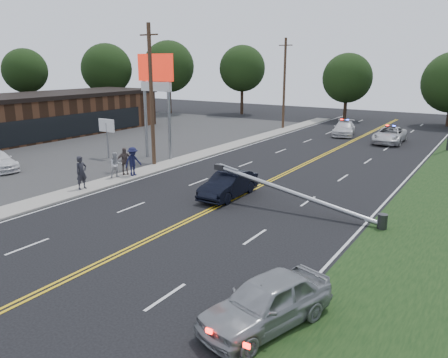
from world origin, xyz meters
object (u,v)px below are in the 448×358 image
Objects in this scene: crashed_sedan at (228,185)px; small_sign at (107,129)px; pylon_sign at (156,81)px; utility_pole_far at (284,84)px; emergency_a at (390,135)px; bystander_d at (124,161)px; bystander_b at (116,165)px; fallen_streetlight at (303,196)px; waiting_sedan at (267,302)px; utility_pole_mid at (151,96)px; bystander_a at (81,173)px; emergency_b at (344,128)px; bystander_c at (133,161)px.

small_sign is at bearing 163.78° from crashed_sedan.
utility_pole_far reaches higher than pylon_sign.
crashed_sedan is 23.06m from emergency_a.
crashed_sedan is 2.41× the size of bystander_d.
bystander_b is (1.92, -6.33, -5.04)m from pylon_sign.
fallen_streetlight is at bearing -12.40° from small_sign.
waiting_sedan is at bearing -53.94° from crashed_sedan.
fallen_streetlight is at bearing -62.76° from utility_pole_far.
utility_pole_mid is 5.05× the size of bystander_a.
utility_pole_far is 5.05× the size of bystander_a.
emergency_a is at bearing 79.74° from crashed_sedan.
utility_pole_mid and utility_pole_far have the same top height.
crashed_sedan is 2.21× the size of bystander_a.
emergency_b is (8.67, 19.19, -5.27)m from pylon_sign.
utility_pole_mid reaches higher than waiting_sedan.
bystander_b reaches higher than crashed_sedan.
pylon_sign is 16.66m from fallen_streetlight.
bystander_a is (-6.49, -28.49, 0.38)m from emergency_b.
bystander_c reaches higher than emergency_a.
pylon_sign is 0.80× the size of utility_pole_far.
small_sign reaches higher than fallen_streetlight.
waiting_sedan is at bearing -65.34° from utility_pole_far.
fallen_streetlight is at bearing -62.35° from bystander_b.
utility_pole_far is at bearing 132.25° from waiting_sedan.
bystander_d reaches higher than emergency_a.
bystander_a reaches higher than emergency_b.
crashed_sedan is 1.01× the size of waiting_sedan.
emergency_b is 2.52× the size of bystander_a.
small_sign is 0.31× the size of utility_pole_far.
pylon_sign is at bearing 157.78° from fallen_streetlight.
bystander_c is at bearing 176.55° from crashed_sedan.
fallen_streetlight reaches higher than bystander_b.
emergency_a is (12.41, 19.13, -4.34)m from utility_pole_mid.
emergency_b is 25.56m from bystander_d.
emergency_b is at bearing -5.02° from bystander_c.
emergency_a is at bearing 51.33° from pylon_sign.
fallen_streetlight is 12.78m from bystander_b.
crashed_sedan is 12.51m from waiting_sedan.
bystander_b is (0.62, -4.33, -4.12)m from utility_pole_mid.
utility_pole_far is 25.74m from bystander_d.
bystander_b is at bearing 160.24° from bystander_c.
crashed_sedan is at bearing -59.01° from bystander_b.
emergency_b is 2.74× the size of bystander_d.
small_sign reaches higher than emergency_a.
small_sign is 24.49m from emergency_b.
utility_pole_far reaches higher than emergency_b.
utility_pole_far is 27.45m from crashed_sedan.
bystander_a is (0.88, -29.30, -3.97)m from utility_pole_far.
bystander_d is at bearing 177.23° from crashed_sedan.
bystander_b is 0.88× the size of bystander_c.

